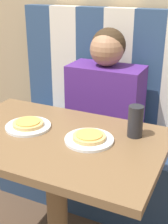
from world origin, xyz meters
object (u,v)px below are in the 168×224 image
drinking_cup (135,121)px  person (106,88)px  plate_left (28,126)px  pizza_left (28,123)px  pizza_right (89,136)px  plate_right (89,140)px

drinking_cup → person: bearing=124.4°
plate_left → pizza_left: (0.00, -0.00, 0.02)m
pizza_left → pizza_right: 0.31m
plate_left → drinking_cup: 0.49m
plate_left → pizza_left: size_ratio=1.48×
person → plate_right: bearing=-75.3°
person → pizza_left: (-0.15, -0.58, -0.02)m
plate_left → drinking_cup: bearing=15.1°
plate_right → drinking_cup: 0.21m
pizza_right → drinking_cup: (0.16, 0.13, 0.05)m
person → plate_right: 0.60m
plate_right → person: bearing=104.7°
plate_left → pizza_right: (0.31, -0.00, 0.02)m
pizza_right → drinking_cup: drinking_cup is taller
plate_right → pizza_right: pizza_right is taller
pizza_left → pizza_right: size_ratio=1.00×
pizza_left → pizza_right: bearing=0.0°
plate_left → pizza_left: bearing=-90.0°
person → pizza_left: person is taller
person → plate_left: size_ratio=3.10×
pizza_left → drinking_cup: size_ratio=1.01×
plate_left → pizza_right: bearing=-0.0°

